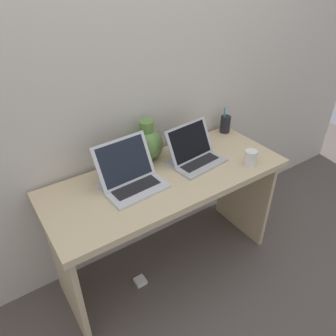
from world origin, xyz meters
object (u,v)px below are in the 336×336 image
object	(u,v)px
pen_cup	(225,124)
laptop_right	(193,152)
coffee_mug	(251,158)
power_brick	(140,281)
laptop_left	(129,174)
green_vase	(147,143)

from	to	relation	value
pen_cup	laptop_right	bearing A→B (deg)	-157.10
coffee_mug	laptop_right	bearing A→B (deg)	138.77
laptop_right	power_brick	world-z (taller)	laptop_right
laptop_left	pen_cup	size ratio (longest dim) A/B	1.83
green_vase	pen_cup	distance (m)	0.64
coffee_mug	power_brick	bearing A→B (deg)	167.91
pen_cup	power_brick	size ratio (longest dim) A/B	2.64
laptop_right	pen_cup	xyz separation A→B (m)	(0.42, 0.18, 0.00)
green_vase	power_brick	xyz separation A→B (m)	(-0.24, -0.25, -0.84)
laptop_right	green_vase	size ratio (longest dim) A/B	1.36
laptop_left	pen_cup	world-z (taller)	laptop_left
pen_cup	coffee_mug	bearing A→B (deg)	-112.27
coffee_mug	green_vase	bearing A→B (deg)	139.38
laptop_right	coffee_mug	xyz separation A→B (m)	(0.26, -0.22, -0.01)
coffee_mug	pen_cup	world-z (taller)	pen_cup
laptop_left	pen_cup	bearing A→B (deg)	11.46
pen_cup	laptop_left	bearing A→B (deg)	-168.54
laptop_left	green_vase	distance (m)	0.28
pen_cup	power_brick	xyz separation A→B (m)	(-0.87, -0.25, -0.80)
laptop_right	power_brick	bearing A→B (deg)	-170.93
laptop_left	laptop_right	xyz separation A→B (m)	(0.43, -0.00, -0.00)
laptop_left	coffee_mug	xyz separation A→B (m)	(0.69, -0.23, -0.02)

